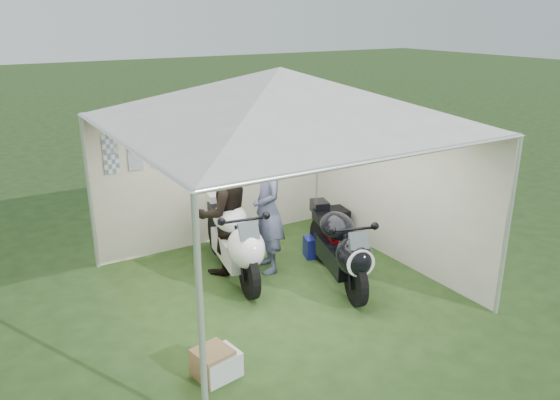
# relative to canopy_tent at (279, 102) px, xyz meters

# --- Properties ---
(ground) EXTENTS (80.00, 80.00, 0.00)m
(ground) POSITION_rel_canopy_tent_xyz_m (0.00, -0.03, -2.58)
(ground) COLOR #243B18
(ground) RESTS_ON ground
(canopy_tent) EXTENTS (5.66, 5.66, 3.00)m
(canopy_tent) POSITION_rel_canopy_tent_xyz_m (0.00, 0.00, 0.00)
(canopy_tent) COLOR silver
(canopy_tent) RESTS_ON ground
(motorcycle_white) EXTENTS (0.71, 2.18, 1.08)m
(motorcycle_white) POSITION_rel_canopy_tent_xyz_m (-0.38, 0.59, -1.97)
(motorcycle_white) COLOR black
(motorcycle_white) RESTS_ON ground
(motorcycle_black) EXTENTS (0.88, 2.02, 1.02)m
(motorcycle_black) POSITION_rel_canopy_tent_xyz_m (0.78, -0.35, -2.01)
(motorcycle_black) COLOR black
(motorcycle_black) RESTS_ON ground
(paddock_stand) EXTENTS (0.49, 0.38, 0.32)m
(paddock_stand) POSITION_rel_canopy_tent_xyz_m (1.05, 0.55, -2.41)
(paddock_stand) COLOR #2228B7
(paddock_stand) RESTS_ON ground
(person_dark_jacket) EXTENTS (0.93, 0.75, 1.81)m
(person_dark_jacket) POSITION_rel_canopy_tent_xyz_m (-0.42, 0.86, -1.67)
(person_dark_jacket) COLOR black
(person_dark_jacket) RESTS_ON ground
(person_blue_jacket) EXTENTS (0.61, 0.78, 1.88)m
(person_blue_jacket) POSITION_rel_canopy_tent_xyz_m (0.16, 0.56, -1.63)
(person_blue_jacket) COLOR slate
(person_blue_jacket) RESTS_ON ground
(equipment_box) EXTENTS (0.57, 0.49, 0.51)m
(equipment_box) POSITION_rel_canopy_tent_xyz_m (1.65, 1.03, -2.32)
(equipment_box) COLOR black
(equipment_box) RESTS_ON ground
(crate_0) EXTENTS (0.46, 0.38, 0.28)m
(crate_0) POSITION_rel_canopy_tent_xyz_m (-1.57, -1.37, -2.44)
(crate_0) COLOR silver
(crate_0) RESTS_ON ground
(crate_1) EXTENTS (0.42, 0.42, 0.32)m
(crate_1) POSITION_rel_canopy_tent_xyz_m (-1.62, -1.35, -2.42)
(crate_1) COLOR brown
(crate_1) RESTS_ON ground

